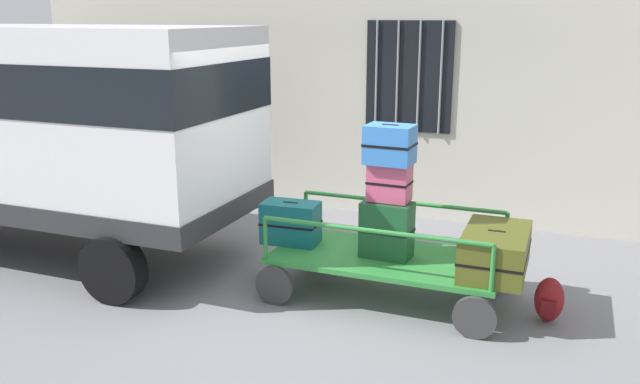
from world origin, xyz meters
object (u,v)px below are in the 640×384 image
(van, at_px, (57,117))
(backpack, at_px, (549,300))
(luggage_cart, at_px, (386,263))
(suitcase_left_bottom, at_px, (291,223))
(suitcase_center_bottom, at_px, (495,251))
(suitcase_midleft_bottom, at_px, (387,230))
(suitcase_midleft_middle, at_px, (390,182))
(suitcase_midleft_top, at_px, (390,144))

(van, xyz_separation_m, backpack, (5.57, 0.16, -1.45))
(luggage_cart, bearing_deg, suitcase_left_bottom, 179.51)
(van, xyz_separation_m, suitcase_center_bottom, (5.05, 0.11, -1.01))
(van, distance_m, luggage_cart, 4.19)
(suitcase_midleft_bottom, relative_size, suitcase_midleft_middle, 1.35)
(luggage_cart, xyz_separation_m, suitcase_midleft_top, (0.00, 0.00, 1.23))
(suitcase_midleft_middle, height_order, suitcase_midleft_top, suitcase_midleft_top)
(suitcase_center_bottom, bearing_deg, luggage_cart, 178.74)
(luggage_cart, bearing_deg, suitcase_midleft_middle, 90.00)
(van, xyz_separation_m, suitcase_midleft_middle, (3.98, 0.17, -0.45))
(suitcase_left_bottom, height_order, suitcase_midleft_middle, suitcase_midleft_middle)
(suitcase_midleft_top, relative_size, backpack, 1.10)
(suitcase_midleft_bottom, xyz_separation_m, suitcase_center_bottom, (1.07, -0.00, -0.08))
(luggage_cart, height_order, suitcase_left_bottom, suitcase_left_bottom)
(suitcase_left_bottom, distance_m, suitcase_midleft_middle, 1.20)
(suitcase_center_bottom, bearing_deg, suitcase_midleft_middle, 177.04)
(suitcase_center_bottom, bearing_deg, suitcase_midleft_bottom, 179.95)
(suitcase_center_bottom, bearing_deg, van, -178.73)
(suitcase_midleft_top, height_order, backpack, suitcase_midleft_top)
(suitcase_midleft_bottom, height_order, suitcase_center_bottom, suitcase_midleft_bottom)
(suitcase_left_bottom, bearing_deg, suitcase_midleft_bottom, -1.70)
(luggage_cart, xyz_separation_m, suitcase_midleft_bottom, (-0.00, -0.02, 0.36))
(suitcase_midleft_bottom, distance_m, suitcase_center_bottom, 1.07)
(van, relative_size, suitcase_midleft_top, 9.48)
(suitcase_midleft_bottom, height_order, suitcase_midleft_top, suitcase_midleft_top)
(suitcase_midleft_bottom, distance_m, suitcase_midleft_middle, 0.48)
(suitcase_left_bottom, relative_size, suitcase_midleft_bottom, 1.09)
(suitcase_left_bottom, xyz_separation_m, suitcase_center_bottom, (2.14, -0.03, -0.02))
(van, bearing_deg, suitcase_midleft_top, 2.01)
(suitcase_left_bottom, distance_m, suitcase_midleft_bottom, 1.07)
(luggage_cart, height_order, suitcase_midleft_bottom, suitcase_midleft_bottom)
(suitcase_midleft_middle, bearing_deg, luggage_cart, -90.00)
(backpack, bearing_deg, suitcase_midleft_top, -179.43)
(luggage_cart, distance_m, suitcase_midleft_middle, 0.84)
(suitcase_center_bottom, xyz_separation_m, backpack, (0.52, 0.04, -0.43))
(luggage_cart, relative_size, backpack, 5.41)
(suitcase_midleft_bottom, height_order, suitcase_midleft_middle, suitcase_midleft_middle)
(suitcase_midleft_middle, relative_size, suitcase_midleft_top, 0.88)
(suitcase_center_bottom, bearing_deg, suitcase_midleft_top, 178.53)
(suitcase_midleft_middle, bearing_deg, suitcase_midleft_bottom, -90.00)
(luggage_cart, bearing_deg, suitcase_midleft_bottom, -90.00)
(suitcase_midleft_middle, distance_m, suitcase_center_bottom, 1.21)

